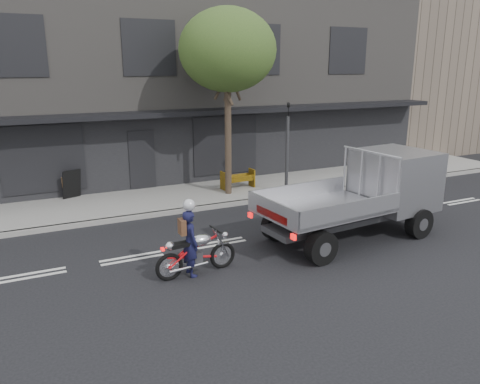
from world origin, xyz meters
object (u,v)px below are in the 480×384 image
(traffic_light_pole, at_px, (287,153))
(motorcycle, at_px, (196,252))
(construction_barrier, at_px, (240,180))
(street_tree, at_px, (227,51))
(rider, at_px, (190,243))
(sandwich_board, at_px, (72,184))
(flatbed_ute, at_px, (382,185))

(traffic_light_pole, bearing_deg, motorcycle, -137.66)
(construction_barrier, bearing_deg, traffic_light_pole, -40.83)
(street_tree, bearing_deg, motorcycle, -120.51)
(rider, bearing_deg, sandwich_board, 8.97)
(street_tree, distance_m, rider, 8.12)
(construction_barrier, bearing_deg, rider, -124.42)
(construction_barrier, distance_m, sandwich_board, 6.16)
(rider, relative_size, sandwich_board, 1.52)
(traffic_light_pole, xyz_separation_m, sandwich_board, (-7.35, 2.65, -0.98))
(street_tree, height_order, sandwich_board, street_tree)
(street_tree, xyz_separation_m, construction_barrier, (0.63, 0.33, -4.76))
(motorcycle, height_order, flatbed_ute, flatbed_ute)
(street_tree, bearing_deg, rider, -121.60)
(sandwich_board, bearing_deg, motorcycle, -95.41)
(motorcycle, bearing_deg, sandwich_board, 100.04)
(rider, height_order, construction_barrier, rider)
(rider, distance_m, sandwich_board, 7.78)
(street_tree, height_order, flatbed_ute, street_tree)
(motorcycle, distance_m, sandwich_board, 7.82)
(rider, distance_m, construction_barrier, 7.40)
(rider, bearing_deg, construction_barrier, -38.86)
(traffic_light_pole, xyz_separation_m, rider, (-5.55, -4.92, -0.85))
(sandwich_board, bearing_deg, street_tree, -38.47)
(construction_barrier, bearing_deg, sandwich_board, 166.22)
(street_tree, relative_size, motorcycle, 3.28)
(street_tree, xyz_separation_m, flatbed_ute, (2.55, -5.33, -3.86))
(traffic_light_pole, relative_size, motorcycle, 1.70)
(motorcycle, height_order, rider, rider)
(flatbed_ute, bearing_deg, traffic_light_pole, 91.69)
(street_tree, xyz_separation_m, sandwich_board, (-5.35, 1.80, -4.60))
(rider, bearing_deg, motorcycle, -94.41)
(flatbed_ute, distance_m, construction_barrier, 6.04)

